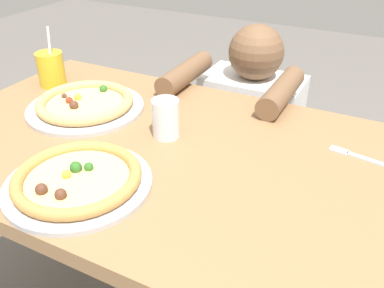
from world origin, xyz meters
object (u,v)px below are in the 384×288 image
Objects in this scene: drink_cup_colored at (51,69)px; pizza_far at (85,104)px; fork at (367,159)px; diner_seated at (248,147)px; water_cup_clear at (166,118)px; pizza_near at (78,179)px.

pizza_far is at bearing -24.42° from drink_cup_colored.
pizza_far is 0.78m from fork.
pizza_far is 0.24m from drink_cup_colored.
pizza_far is at bearing -173.22° from fork.
water_cup_clear is at bearing -94.36° from diner_seated.
diner_seated is at bearing 83.04° from pizza_near.
water_cup_clear is at bearing -13.80° from drink_cup_colored.
drink_cup_colored reaches higher than water_cup_clear.
pizza_near and pizza_far have the same top height.
pizza_far is 0.71m from diner_seated.
pizza_far is at bearing -121.96° from diner_seated.
pizza_near is 1.58× the size of fork.
drink_cup_colored is 0.21× the size of diner_seated.
fork is at bearing 6.78° from pizza_far.
drink_cup_colored is at bearing 138.06° from pizza_near.
drink_cup_colored reaches higher than fork.
diner_seated reaches higher than pizza_near.
diner_seated is at bearing 38.25° from drink_cup_colored.
drink_cup_colored is at bearing 179.61° from fork.
pizza_near is at bearing -144.06° from fork.
diner_seated is (-0.44, 0.44, -0.33)m from fork.
pizza_near is 0.94× the size of pizza_far.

